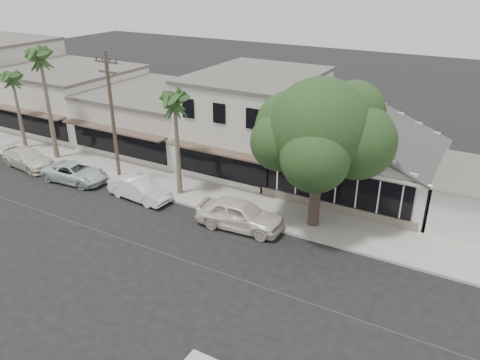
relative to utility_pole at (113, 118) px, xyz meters
The scene contains 15 objects.
ground 11.44m from the utility_pole, 30.02° to the right, with size 140.00×140.00×0.00m, color black.
sidewalk_north 5.06m from the utility_pole, 57.17° to the left, with size 90.00×3.50×0.15m, color #9E9991.
corner_shop 15.93m from the utility_pole, 27.45° to the left, with size 10.40×8.60×5.10m.
row_building_near 10.36m from the utility_pole, 54.14° to the left, with size 8.00×10.00×6.50m, color silver.
row_building_midnear 9.23m from the utility_pole, 109.87° to the left, with size 10.00×10.00×4.20m, color beige.
row_building_midfar 16.01m from the utility_pole, 148.42° to the left, with size 11.00×10.00×5.00m, color silver.
utility_pole is the anchor object (origin of this frame).
car_0 10.67m from the utility_pole, ahead, with size 2.02×5.03×1.71m, color silver.
car_1 4.87m from the utility_pole, 19.54° to the right, with size 1.52×4.37×1.44m, color white.
car_2 5.29m from the utility_pole, 162.46° to the right, with size 2.16×4.68×1.30m, color silver.
car_3 9.15m from the utility_pole, behind, with size 1.94×4.77×1.38m, color beige.
shade_tree 13.50m from the utility_pole, ahead, with size 7.71×6.97×8.56m.
palm_east 4.67m from the utility_pole, 10.92° to the left, with size 3.09×3.09×7.25m.
palm_mid 8.26m from the utility_pole, behind, with size 3.18×3.18×8.87m.
palm_west 11.82m from the utility_pole, behind, with size 2.91×2.91×6.68m.
Camera 1 is at (12.27, -15.93, 13.52)m, focal length 35.00 mm.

